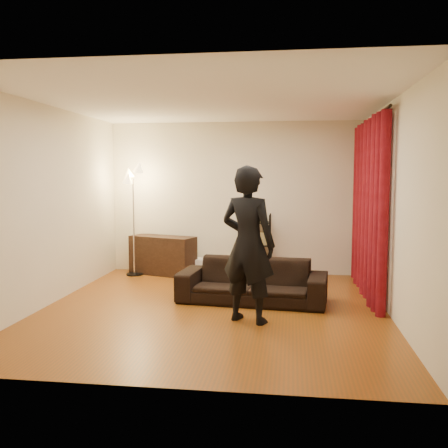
# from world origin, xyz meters

# --- Properties ---
(floor) EXTENTS (5.00, 5.00, 0.00)m
(floor) POSITION_xyz_m (0.00, 0.00, 0.00)
(floor) COLOR #84400D
(floor) RESTS_ON ground
(ceiling) EXTENTS (5.00, 5.00, 0.00)m
(ceiling) POSITION_xyz_m (0.00, 0.00, 2.70)
(ceiling) COLOR white
(ceiling) RESTS_ON ground
(wall_back) EXTENTS (5.00, 0.00, 5.00)m
(wall_back) POSITION_xyz_m (0.00, 2.50, 1.35)
(wall_back) COLOR beige
(wall_back) RESTS_ON ground
(wall_front) EXTENTS (5.00, 0.00, 5.00)m
(wall_front) POSITION_xyz_m (0.00, -2.50, 1.35)
(wall_front) COLOR beige
(wall_front) RESTS_ON ground
(wall_left) EXTENTS (0.00, 5.00, 5.00)m
(wall_left) POSITION_xyz_m (-2.25, 0.00, 1.35)
(wall_left) COLOR beige
(wall_left) RESTS_ON ground
(wall_right) EXTENTS (0.00, 5.00, 5.00)m
(wall_right) POSITION_xyz_m (2.25, 0.00, 1.35)
(wall_right) COLOR beige
(wall_right) RESTS_ON ground
(curtain_rod) EXTENTS (0.04, 2.65, 0.04)m
(curtain_rod) POSITION_xyz_m (2.15, 1.12, 2.58)
(curtain_rod) COLOR black
(curtain_rod) RESTS_ON wall_right
(curtain) EXTENTS (0.22, 2.65, 2.55)m
(curtain) POSITION_xyz_m (2.13, 1.12, 1.28)
(curtain) COLOR maroon
(curtain) RESTS_ON ground
(sofa) EXTENTS (2.10, 1.00, 0.59)m
(sofa) POSITION_xyz_m (0.48, 0.42, 0.30)
(sofa) COLOR black
(sofa) RESTS_ON ground
(person) EXTENTS (0.81, 0.68, 1.88)m
(person) POSITION_xyz_m (0.50, -0.51, 0.94)
(person) COLOR black
(person) RESTS_ON ground
(media_cabinet) EXTENTS (1.25, 0.79, 0.68)m
(media_cabinet) POSITION_xyz_m (-1.25, 2.16, 0.34)
(media_cabinet) COLOR #301D12
(media_cabinet) RESTS_ON ground
(storage_boxes) EXTENTS (0.41, 0.37, 0.29)m
(storage_boxes) POSITION_xyz_m (-0.62, 2.23, 0.14)
(storage_boxes) COLOR white
(storage_boxes) RESTS_ON ground
(wire_shelf) EXTENTS (0.58, 0.50, 1.09)m
(wire_shelf) POSITION_xyz_m (0.39, 2.28, 0.54)
(wire_shelf) COLOR black
(wire_shelf) RESTS_ON ground
(floor_lamp) EXTENTS (0.44, 0.44, 1.90)m
(floor_lamp) POSITION_xyz_m (-1.73, 2.01, 0.95)
(floor_lamp) COLOR silver
(floor_lamp) RESTS_ON ground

